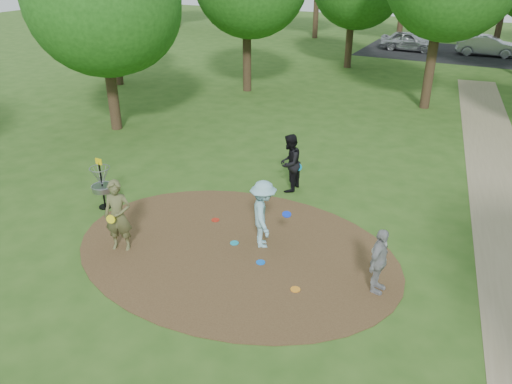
% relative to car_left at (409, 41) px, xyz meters
% --- Properties ---
extents(ground, '(100.00, 100.00, 0.00)m').
position_rel_car_left_xyz_m(ground, '(1.73, -29.57, -0.69)').
color(ground, '#2D5119').
rests_on(ground, ground).
extents(dirt_clearing, '(8.40, 8.40, 0.02)m').
position_rel_car_left_xyz_m(dirt_clearing, '(1.73, -29.57, -0.68)').
color(dirt_clearing, '#47301C').
rests_on(dirt_clearing, ground).
extents(parking_lot, '(14.00, 8.00, 0.01)m').
position_rel_car_left_xyz_m(parking_lot, '(3.73, 0.43, -0.69)').
color(parking_lot, black).
rests_on(parking_lot, ground).
extents(player_observer_with_disc, '(0.80, 0.67, 1.87)m').
position_rel_car_left_xyz_m(player_observer_with_disc, '(-0.83, -30.79, 0.24)').
color(player_observer_with_disc, brown).
rests_on(player_observer_with_disc, ground).
extents(player_throwing_with_disc, '(1.36, 1.33, 1.78)m').
position_rel_car_left_xyz_m(player_throwing_with_disc, '(2.27, -29.04, 0.20)').
color(player_throwing_with_disc, '#8DC4D2').
rests_on(player_throwing_with_disc, ground).
extents(player_walking_with_disc, '(0.75, 0.90, 1.83)m').
position_rel_car_left_xyz_m(player_walking_with_disc, '(1.57, -25.77, 0.22)').
color(player_walking_with_disc, black).
rests_on(player_walking_with_disc, ground).
extents(player_waiting_with_disc, '(0.48, 0.95, 1.55)m').
position_rel_car_left_xyz_m(player_waiting_with_disc, '(5.33, -29.62, 0.08)').
color(player_waiting_with_disc, '#959497').
rests_on(player_waiting_with_disc, ground).
extents(disc_ground_cyan, '(0.22, 0.22, 0.02)m').
position_rel_car_left_xyz_m(disc_ground_cyan, '(1.59, -29.33, -0.66)').
color(disc_ground_cyan, '#1698B7').
rests_on(disc_ground_cyan, dirt_clearing).
extents(disc_ground_blue, '(0.22, 0.22, 0.02)m').
position_rel_car_left_xyz_m(disc_ground_blue, '(2.59, -29.81, -0.66)').
color(disc_ground_blue, blue).
rests_on(disc_ground_blue, dirt_clearing).
extents(disc_ground_red, '(0.22, 0.22, 0.02)m').
position_rel_car_left_xyz_m(disc_ground_red, '(0.54, -28.51, -0.66)').
color(disc_ground_red, red).
rests_on(disc_ground_red, dirt_clearing).
extents(car_left, '(4.11, 1.73, 1.39)m').
position_rel_car_left_xyz_m(car_left, '(0.00, 0.00, 0.00)').
color(car_left, '#AAACB2').
rests_on(car_left, ground).
extents(car_right, '(4.22, 1.61, 1.37)m').
position_rel_car_left_xyz_m(car_right, '(5.34, 0.51, -0.01)').
color(car_right, '#9D9FA5').
rests_on(car_right, ground).
extents(disc_ground_orange, '(0.22, 0.22, 0.02)m').
position_rel_car_left_xyz_m(disc_ground_orange, '(3.74, -30.41, -0.66)').
color(disc_ground_orange, orange).
rests_on(disc_ground_orange, dirt_clearing).
extents(disc_golf_basket, '(0.63, 0.63, 1.54)m').
position_rel_car_left_xyz_m(disc_golf_basket, '(-2.77, -29.27, 0.18)').
color(disc_golf_basket, black).
rests_on(disc_golf_basket, ground).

